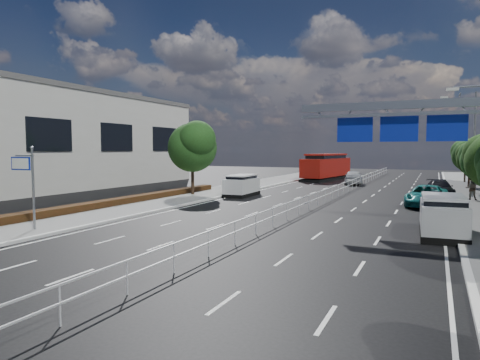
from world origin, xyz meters
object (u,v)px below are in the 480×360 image
at_px(white_minivan, 242,186).
at_px(red_bus, 326,166).
at_px(parked_car_teal, 427,196).
at_px(near_car_dark, 340,171).
at_px(toilet_sign, 26,174).
at_px(parked_car_dark, 440,188).
at_px(overhead_gantry, 413,123).
at_px(silver_minivan, 443,216).
at_px(near_car_silver, 354,177).
at_px(pedestrian_b, 471,189).

relative_size(white_minivan, red_bus, 0.36).
bearing_deg(parked_car_teal, near_car_dark, 116.84).
xyz_separation_m(white_minivan, near_car_dark, (2.20, 31.90, -0.15)).
xyz_separation_m(toilet_sign, red_bus, (5.17, 43.27, -1.07)).
height_order(white_minivan, red_bus, red_bus).
relative_size(white_minivan, parked_car_dark, 0.91).
distance_m(overhead_gantry, silver_minivan, 5.55).
xyz_separation_m(toilet_sign, parked_car_teal, (18.33, 18.90, -2.17)).
xyz_separation_m(parked_car_teal, parked_car_dark, (0.92, 8.03, -0.06)).
distance_m(near_car_silver, silver_minivan, 30.98).
bearing_deg(near_car_dark, overhead_gantry, 109.23).
bearing_deg(white_minivan, parked_car_teal, -4.09).
relative_size(toilet_sign, pedestrian_b, 2.41).
bearing_deg(near_car_dark, pedestrian_b, 122.76).
height_order(toilet_sign, pedestrian_b, toilet_sign).
xyz_separation_m(toilet_sign, silver_minivan, (19.25, 7.43, -1.98)).
bearing_deg(pedestrian_b, near_car_dark, -57.66).
bearing_deg(parked_car_teal, overhead_gantry, -89.08).
distance_m(white_minivan, near_car_silver, 18.67).
relative_size(toilet_sign, white_minivan, 0.97).
bearing_deg(toilet_sign, overhead_gantry, 29.60).
xyz_separation_m(near_car_silver, near_car_dark, (-4.66, 14.53, -0.07)).
distance_m(overhead_gantry, near_car_dark, 43.54).
bearing_deg(white_minivan, near_car_silver, 67.05).
height_order(white_minivan, parked_car_dark, white_minivan).
bearing_deg(parked_car_teal, silver_minivan, -80.36).
bearing_deg(overhead_gantry, parked_car_teal, 85.87).
height_order(overhead_gantry, pedestrian_b, overhead_gantry).
relative_size(near_car_dark, silver_minivan, 1.00).
height_order(overhead_gantry, white_minivan, overhead_gantry).
xyz_separation_m(near_car_dark, pedestrian_b, (16.22, -27.89, 0.25)).
bearing_deg(near_car_dark, parked_car_dark, 122.17).
distance_m(toilet_sign, pedestrian_b, 32.01).
relative_size(silver_minivan, pedestrian_b, 2.67).
bearing_deg(toilet_sign, silver_minivan, 21.11).
xyz_separation_m(white_minivan, pedestrian_b, (18.42, 4.00, 0.10)).
bearing_deg(near_car_dark, near_car_silver, 110.35).
xyz_separation_m(near_car_silver, parked_car_dark, (9.30, -10.05, -0.15)).
bearing_deg(white_minivan, toilet_sign, -100.37).
bearing_deg(parked_car_dark, toilet_sign, -133.34).
bearing_deg(parked_car_dark, near_car_silver, 125.00).
bearing_deg(near_car_dark, red_bus, 91.68).
relative_size(overhead_gantry, parked_car_teal, 1.84).
bearing_deg(near_car_silver, silver_minivan, 99.87).
bearing_deg(silver_minivan, overhead_gantry, 118.08).
relative_size(overhead_gantry, white_minivan, 2.30).
xyz_separation_m(toilet_sign, pedestrian_b, (21.52, 23.62, -1.90)).
height_order(red_bus, pedestrian_b, red_bus).
distance_m(toilet_sign, red_bus, 43.59).
bearing_deg(parked_car_teal, white_minivan, -177.64).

